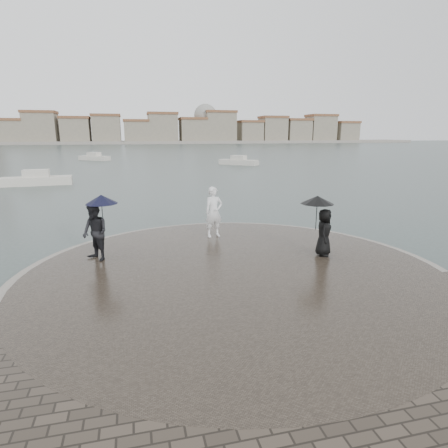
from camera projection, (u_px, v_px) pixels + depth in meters
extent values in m
plane|color=#2B3835|center=(280.00, 348.00, 7.56)|extent=(400.00, 400.00, 0.00)
cylinder|color=gray|center=(235.00, 277.00, 10.83)|extent=(12.50, 12.50, 0.32)
cylinder|color=#2D261E|center=(235.00, 277.00, 10.83)|extent=(11.90, 11.90, 0.36)
imported|color=white|center=(214.00, 212.00, 14.20)|extent=(0.77, 0.58, 1.92)
imported|color=black|center=(95.00, 232.00, 11.52)|extent=(1.06, 1.10, 1.78)
cylinder|color=black|center=(103.00, 217.00, 11.56)|extent=(0.02, 0.02, 0.90)
cone|color=black|center=(101.00, 199.00, 11.43)|extent=(0.99, 0.99, 0.28)
imported|color=black|center=(324.00, 232.00, 12.02)|extent=(0.81, 0.89, 1.53)
cylinder|color=black|center=(316.00, 216.00, 11.93)|extent=(0.02, 0.02, 0.90)
cone|color=black|center=(317.00, 200.00, 11.81)|extent=(1.06, 1.06, 0.26)
cube|color=gray|center=(137.00, 142.00, 161.31)|extent=(260.00, 20.00, 1.20)
cube|color=gray|center=(11.00, 133.00, 146.48)|extent=(10.00, 10.00, 9.00)
cube|color=brown|center=(9.00, 120.00, 145.30)|extent=(10.60, 10.60, 1.00)
cube|color=gray|center=(41.00, 129.00, 148.67)|extent=(12.00, 10.00, 12.00)
cube|color=brown|center=(39.00, 112.00, 147.14)|extent=(12.60, 10.60, 1.00)
cube|color=gray|center=(76.00, 132.00, 151.90)|extent=(11.00, 10.00, 10.00)
cube|color=brown|center=(75.00, 118.00, 150.61)|extent=(11.60, 10.60, 1.00)
cube|color=gray|center=(107.00, 130.00, 154.56)|extent=(11.00, 10.00, 11.00)
cube|color=brown|center=(106.00, 115.00, 153.15)|extent=(11.60, 10.60, 1.00)
cube|color=gray|center=(137.00, 133.00, 157.56)|extent=(10.00, 10.00, 9.00)
cube|color=brown|center=(136.00, 121.00, 156.39)|extent=(10.60, 10.60, 1.00)
cube|color=gray|center=(163.00, 129.00, 159.75)|extent=(12.00, 10.00, 12.00)
cube|color=brown|center=(162.00, 114.00, 158.22)|extent=(12.60, 10.60, 1.00)
cube|color=gray|center=(193.00, 132.00, 162.99)|extent=(11.00, 10.00, 10.00)
cube|color=brown|center=(193.00, 119.00, 161.69)|extent=(11.60, 10.60, 1.00)
cube|color=gray|center=(220.00, 128.00, 165.41)|extent=(13.00, 10.00, 13.00)
cube|color=brown|center=(220.00, 112.00, 163.76)|extent=(13.60, 10.60, 1.00)
cube|color=gray|center=(250.00, 133.00, 169.11)|extent=(10.00, 10.00, 9.00)
cube|color=brown|center=(250.00, 122.00, 167.93)|extent=(10.60, 10.60, 1.00)
cube|color=gray|center=(273.00, 131.00, 171.42)|extent=(11.00, 10.00, 11.00)
cube|color=brown|center=(273.00, 117.00, 170.00)|extent=(11.60, 10.60, 1.00)
cube|color=gray|center=(297.00, 132.00, 174.31)|extent=(11.00, 10.00, 10.00)
cube|color=brown|center=(297.00, 120.00, 173.01)|extent=(11.60, 10.60, 1.00)
cube|color=gray|center=(320.00, 130.00, 176.84)|extent=(12.00, 10.00, 12.00)
cube|color=brown|center=(321.00, 116.00, 175.31)|extent=(12.60, 10.60, 1.00)
cube|color=gray|center=(345.00, 133.00, 180.20)|extent=(10.00, 10.00, 9.00)
cube|color=brown|center=(346.00, 122.00, 179.02)|extent=(10.60, 10.60, 1.00)
sphere|color=gray|center=(205.00, 115.00, 164.62)|extent=(10.00, 10.00, 10.00)
cube|color=beige|center=(94.00, 159.00, 60.64)|extent=(5.23, 4.77, 0.90)
cube|color=beige|center=(94.00, 155.00, 60.50)|extent=(2.30, 2.21, 0.90)
cube|color=beige|center=(37.00, 182.00, 31.39)|extent=(5.62, 2.10, 0.90)
cube|color=beige|center=(36.00, 175.00, 31.25)|extent=(2.10, 1.38, 0.90)
cube|color=beige|center=(239.00, 163.00, 51.90)|extent=(5.07, 4.97, 0.90)
cube|color=beige|center=(239.00, 159.00, 51.76)|extent=(2.27, 2.25, 0.90)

